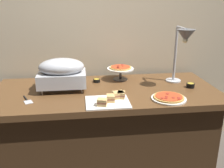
# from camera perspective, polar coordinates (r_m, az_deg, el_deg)

# --- Properties ---
(ground_plane) EXTENTS (8.00, 8.00, 0.00)m
(ground_plane) POSITION_cam_1_polar(r_m,az_deg,el_deg) (2.52, -1.19, -17.73)
(ground_plane) COLOR #4C443D
(back_wall) EXTENTS (4.40, 0.04, 2.40)m
(back_wall) POSITION_cam_1_polar(r_m,az_deg,el_deg) (2.54, -2.60, 11.97)
(back_wall) COLOR #C6B593
(back_wall) RESTS_ON ground_plane
(buffet_table) EXTENTS (1.90, 0.84, 0.76)m
(buffet_table) POSITION_cam_1_polar(r_m,az_deg,el_deg) (2.31, -1.26, -10.05)
(buffet_table) COLOR brown
(buffet_table) RESTS_ON ground_plane
(chafing_dish) EXTENTS (0.39, 0.27, 0.27)m
(chafing_dish) POSITION_cam_1_polar(r_m,az_deg,el_deg) (2.16, -11.19, 2.57)
(chafing_dish) COLOR #B7BABF
(chafing_dish) RESTS_ON buffet_table
(heat_lamp) EXTENTS (0.15, 0.34, 0.51)m
(heat_lamp) POSITION_cam_1_polar(r_m,az_deg,el_deg) (2.22, 15.70, 9.15)
(heat_lamp) COLOR #B7BABF
(heat_lamp) RESTS_ON buffet_table
(pizza_plate_front) EXTENTS (0.27, 0.27, 0.03)m
(pizza_plate_front) POSITION_cam_1_polar(r_m,az_deg,el_deg) (2.00, 12.61, -3.04)
(pizza_plate_front) COLOR white
(pizza_plate_front) RESTS_ON buffet_table
(pizza_plate_center) EXTENTS (0.25, 0.25, 0.13)m
(pizza_plate_center) POSITION_cam_1_polar(r_m,az_deg,el_deg) (2.40, 1.91, 3.30)
(pizza_plate_center) COLOR #595B60
(pizza_plate_center) RESTS_ON buffet_table
(sandwich_platter) EXTENTS (0.32, 0.27, 0.06)m
(sandwich_platter) POSITION_cam_1_polar(r_m,az_deg,el_deg) (1.90, -0.32, -3.52)
(sandwich_platter) COLOR white
(sandwich_platter) RESTS_ON buffet_table
(sauce_cup_near) EXTENTS (0.06, 0.06, 0.03)m
(sauce_cup_near) POSITION_cam_1_polar(r_m,az_deg,el_deg) (2.35, -3.47, 0.81)
(sauce_cup_near) COLOR black
(sauce_cup_near) RESTS_ON buffet_table
(sauce_cup_far) EXTENTS (0.07, 0.07, 0.04)m
(sauce_cup_far) POSITION_cam_1_polar(r_m,az_deg,el_deg) (2.31, 17.19, -0.25)
(sauce_cup_far) COLOR black
(sauce_cup_far) RESTS_ON buffet_table
(serving_spatula) EXTENTS (0.10, 0.17, 0.01)m
(serving_spatula) POSITION_cam_1_polar(r_m,az_deg,el_deg) (2.04, -18.53, -3.46)
(serving_spatula) COLOR #B7BABF
(serving_spatula) RESTS_ON buffet_table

